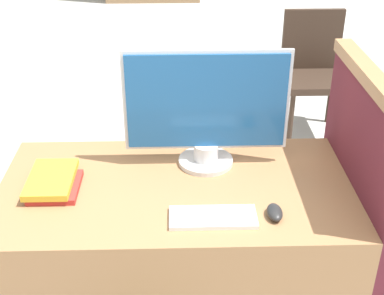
# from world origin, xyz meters

# --- Properties ---
(desk) EXTENTS (1.38, 0.75, 0.75)m
(desk) POSITION_xyz_m (0.00, 0.37, 0.38)
(desk) COLOR #9E7047
(desk) RESTS_ON ground_plane
(carrel_divider) EXTENTS (0.07, 0.80, 1.21)m
(carrel_divider) POSITION_xyz_m (0.72, 0.40, 0.61)
(carrel_divider) COLOR #5B1E28
(carrel_divider) RESTS_ON ground_plane
(monitor) EXTENTS (0.66, 0.23, 0.49)m
(monitor) POSITION_xyz_m (0.13, 0.55, 1.00)
(monitor) COLOR silver
(monitor) RESTS_ON desk
(keyboard) EXTENTS (0.31, 0.13, 0.02)m
(keyboard) POSITION_xyz_m (0.13, 0.16, 0.76)
(keyboard) COLOR white
(keyboard) RESTS_ON desk
(mouse) EXTENTS (0.06, 0.10, 0.04)m
(mouse) POSITION_xyz_m (0.35, 0.16, 0.77)
(mouse) COLOR #262626
(mouse) RESTS_ON desk
(book_stack) EXTENTS (0.19, 0.27, 0.05)m
(book_stack) POSITION_xyz_m (-0.47, 0.37, 0.78)
(book_stack) COLOR #B72D28
(book_stack) RESTS_ON desk
(far_chair) EXTENTS (0.44, 0.44, 0.90)m
(far_chair) POSITION_xyz_m (1.01, 2.32, 0.50)
(far_chair) COLOR #38281E
(far_chair) RESTS_ON ground_plane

